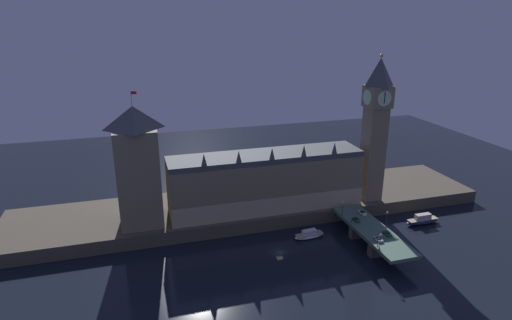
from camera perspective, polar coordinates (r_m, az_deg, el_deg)
ground_plane at (r=173.09m, az=3.21°, el=-12.20°), size 400.00×400.00×0.00m
embankment at (r=204.62m, az=-0.43°, el=-6.13°), size 220.00×42.00×5.89m
parliament_hall at (r=191.73m, az=1.32°, el=-2.80°), size 86.42×19.81×30.65m
clock_tower at (r=201.68m, az=15.61°, el=4.41°), size 10.78×10.89×67.47m
victoria_tower at (r=179.19m, az=-15.50°, el=-0.84°), size 17.22×17.22×55.88m
bridge at (r=181.47m, az=15.23°, el=-9.41°), size 12.91×46.00×7.23m
car_northbound_lead at (r=185.35m, az=13.20°, el=-7.74°), size 2.04×3.97×1.34m
car_northbound_trail at (r=172.41m, az=16.00°, el=-10.10°), size 2.06×3.98×1.33m
car_southbound_lead at (r=177.31m, az=17.10°, el=-9.35°), size 1.85×4.01×1.46m
car_southbound_trail at (r=191.69m, az=14.00°, el=-6.86°), size 2.03×4.33×1.54m
pedestrian_near_rail at (r=167.77m, az=15.94°, el=-10.80°), size 0.38×0.38×1.84m
pedestrian_far_rail at (r=183.08m, az=12.59°, el=-7.93°), size 0.38×0.38×1.77m
street_lamp_near at (r=164.89m, az=16.23°, el=-10.16°), size 1.34×0.60×6.46m
street_lamp_mid at (r=181.76m, az=17.05°, el=-7.32°), size 1.34×0.60×7.07m
street_lamp_far at (r=187.34m, az=11.47°, el=-6.10°), size 1.34×0.60×6.75m
boat_upstream at (r=184.02m, az=7.13°, el=-9.87°), size 13.80×5.58×3.47m
boat_downstream at (r=207.55m, az=21.31°, el=-7.50°), size 16.41×4.46×4.76m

